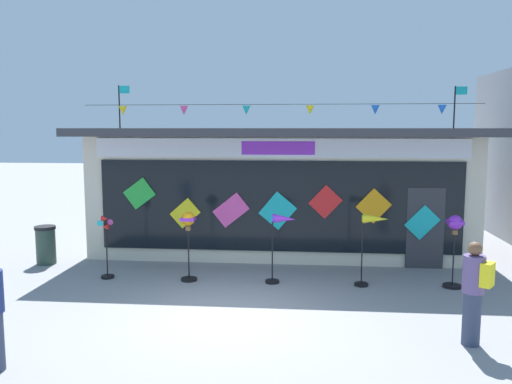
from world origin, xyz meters
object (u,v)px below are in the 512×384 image
at_px(wind_spinner_far_left, 106,241).
at_px(wind_spinner_right, 455,236).
at_px(wind_spinner_center_right, 372,232).
at_px(trash_bin, 46,245).
at_px(kite_shop_building, 282,187).
at_px(wind_spinner_left, 188,230).
at_px(wind_spinner_center_left, 281,232).
at_px(person_mid_plaza, 474,291).

bearing_deg(wind_spinner_far_left, wind_spinner_right, 0.21).
height_order(wind_spinner_far_left, wind_spinner_right, wind_spinner_right).
relative_size(wind_spinner_far_left, wind_spinner_center_right, 0.92).
height_order(wind_spinner_far_left, trash_bin, wind_spinner_far_left).
distance_m(kite_shop_building, wind_spinner_left, 4.16).
bearing_deg(wind_spinner_right, wind_spinner_left, -179.71).
bearing_deg(trash_bin, kite_shop_building, 23.14).
distance_m(wind_spinner_center_right, wind_spinner_right, 1.76).
height_order(wind_spinner_center_right, trash_bin, wind_spinner_center_right).
distance_m(kite_shop_building, wind_spinner_right, 5.33).
bearing_deg(wind_spinner_center_left, kite_shop_building, 92.37).
relative_size(wind_spinner_center_right, person_mid_plaza, 0.95).
height_order(wind_spinner_far_left, wind_spinner_center_left, wind_spinner_center_left).
bearing_deg(wind_spinner_center_right, wind_spinner_far_left, 179.65).
height_order(kite_shop_building, person_mid_plaza, kite_shop_building).
bearing_deg(wind_spinner_left, trash_bin, 164.24).
height_order(wind_spinner_left, trash_bin, wind_spinner_left).
bearing_deg(person_mid_plaza, wind_spinner_center_right, -123.14).
bearing_deg(person_mid_plaza, trash_bin, -79.29).
height_order(wind_spinner_center_right, person_mid_plaza, person_mid_plaza).
height_order(wind_spinner_center_left, trash_bin, wind_spinner_center_left).
bearing_deg(kite_shop_building, trash_bin, -156.86).
bearing_deg(wind_spinner_center_right, wind_spinner_left, 179.51).
bearing_deg(wind_spinner_center_left, wind_spinner_left, 179.92).
distance_m(wind_spinner_right, person_mid_plaza, 3.12).
height_order(wind_spinner_left, wind_spinner_right, wind_spinner_right).
bearing_deg(wind_spinner_center_right, wind_spinner_center_left, 179.07).
xyz_separation_m(wind_spinner_left, wind_spinner_center_left, (2.09, -0.00, -0.00)).
height_order(kite_shop_building, wind_spinner_right, kite_shop_building).
distance_m(wind_spinner_left, person_mid_plaza, 6.09).
relative_size(wind_spinner_left, trash_bin, 1.62).
height_order(kite_shop_building, wind_spinner_left, kite_shop_building).
height_order(wind_spinner_left, wind_spinner_center_left, wind_spinner_left).
xyz_separation_m(person_mid_plaza, trash_bin, (-9.23, 4.15, -0.39)).
bearing_deg(wind_spinner_right, person_mid_plaza, -100.11).
xyz_separation_m(wind_spinner_center_left, wind_spinner_center_right, (1.98, -0.03, 0.05)).
bearing_deg(kite_shop_building, person_mid_plaza, -63.43).
bearing_deg(person_mid_plaza, kite_shop_building, -118.51).
relative_size(wind_spinner_far_left, wind_spinner_left, 0.93).
bearing_deg(wind_spinner_center_left, person_mid_plaza, -43.58).
xyz_separation_m(wind_spinner_center_right, wind_spinner_right, (1.76, 0.06, -0.07)).
xyz_separation_m(wind_spinner_far_left, wind_spinner_left, (1.92, -0.00, 0.28)).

